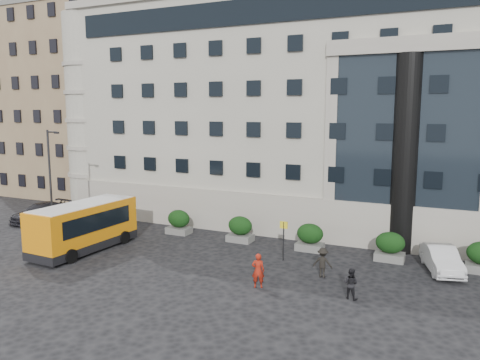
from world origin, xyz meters
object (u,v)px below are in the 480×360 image
object	(u,v)px
hedge_c	(310,237)
minibus	(84,225)
white_taxi	(442,259)
pedestrian_c	(323,263)
parked_car_b	(38,214)
hedge_b	(240,229)
pedestrian_b	(351,284)
pedestrian_a	(258,270)
street_lamp	(51,179)
hedge_d	(390,246)
bus_stop_sign	(284,234)
parked_car_d	(115,194)
hedge_a	(179,222)
parked_car_c	(40,212)
red_truck	(162,189)

from	to	relation	value
hedge_c	minibus	size ratio (longest dim) A/B	0.24
white_taxi	pedestrian_c	size ratio (longest dim) A/B	2.66
parked_car_b	hedge_b	bearing A→B (deg)	13.14
pedestrian_b	parked_car_b	bearing A→B (deg)	-0.66
white_taxi	pedestrian_a	distance (m)	11.18
hedge_c	minibus	xyz separation A→B (m)	(-13.87, -6.36, 0.84)
street_lamp	white_taxi	bearing A→B (deg)	8.57
minibus	street_lamp	bearing A→B (deg)	163.21
hedge_b	street_lamp	world-z (taller)	street_lamp
parked_car_b	white_taxi	world-z (taller)	white_taxi
hedge_c	hedge_d	bearing A→B (deg)	0.00
pedestrian_a	pedestrian_b	size ratio (longest dim) A/B	1.19
parked_car_b	pedestrian_c	size ratio (longest dim) A/B	2.45
hedge_b	hedge_c	bearing A→B (deg)	0.00
hedge_c	bus_stop_sign	bearing A→B (deg)	-107.82
hedge_b	parked_car_d	distance (m)	19.96
hedge_a	pedestrian_b	world-z (taller)	hedge_a
hedge_a	hedge_b	world-z (taller)	same
hedge_c	parked_car_d	size ratio (longest dim) A/B	0.34
street_lamp	parked_car_d	distance (m)	14.41
hedge_a	bus_stop_sign	xyz separation A→B (m)	(9.50, -2.80, 0.80)
parked_car_c	bus_stop_sign	bearing A→B (deg)	1.79
hedge_b	hedge_d	bearing A→B (deg)	0.00
pedestrian_b	pedestrian_c	world-z (taller)	pedestrian_c
parked_car_b	parked_car_d	distance (m)	9.93
hedge_b	parked_car_c	world-z (taller)	hedge_b
white_taxi	minibus	bearing A→B (deg)	177.77
pedestrian_c	hedge_c	bearing A→B (deg)	-67.51
hedge_c	bus_stop_sign	xyz separation A→B (m)	(-0.90, -2.80, 0.80)
street_lamp	white_taxi	size ratio (longest dim) A/B	1.77
pedestrian_a	pedestrian_c	world-z (taller)	pedestrian_a
hedge_d	red_truck	xyz separation A→B (m)	(-23.89, 10.01, 0.44)
hedge_b	white_taxi	size ratio (longest dim) A/B	0.41
parked_car_b	pedestrian_b	bearing A→B (deg)	-3.33
hedge_a	hedge_b	xyz separation A→B (m)	(5.20, 0.00, 0.00)
hedge_b	parked_car_c	bearing A→B (deg)	-175.41
hedge_a	white_taxi	distance (m)	18.64
hedge_a	pedestrian_b	bearing A→B (deg)	-25.96
pedestrian_c	pedestrian_a	bearing A→B (deg)	45.70
parked_car_c	pedestrian_a	size ratio (longest dim) A/B	2.80
hedge_a	parked_car_b	bearing A→B (deg)	-172.41
hedge_a	hedge_d	world-z (taller)	same
hedge_b	hedge_d	xyz separation A→B (m)	(10.40, 0.00, 0.00)
parked_car_b	pedestrian_a	world-z (taller)	pedestrian_a
hedge_a	pedestrian_b	size ratio (longest dim) A/B	1.16
bus_stop_sign	parked_car_b	size ratio (longest dim) A/B	0.60
street_lamp	minibus	size ratio (longest dim) A/B	1.02
hedge_c	hedge_b	bearing A→B (deg)	180.00
street_lamp	red_truck	size ratio (longest dim) A/B	1.51
white_taxi	pedestrian_c	world-z (taller)	pedestrian_c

